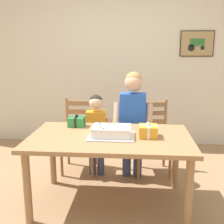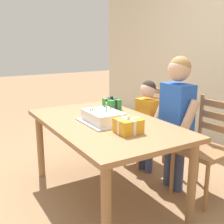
% 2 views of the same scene
% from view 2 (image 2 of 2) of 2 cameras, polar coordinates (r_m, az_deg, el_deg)
% --- Properties ---
extents(ground_plane, '(20.00, 20.00, 0.00)m').
position_cam_2_polar(ground_plane, '(2.82, -1.40, -16.22)').
color(ground_plane, '#997551').
extents(dining_table, '(1.57, 0.93, 0.72)m').
position_cam_2_polar(dining_table, '(2.56, -1.49, -3.81)').
color(dining_table, '#9E7047').
rests_on(dining_table, ground).
extents(birthday_cake, '(0.44, 0.34, 0.19)m').
position_cam_2_polar(birthday_cake, '(2.49, -1.79, -1.03)').
color(birthday_cake, silver).
rests_on(birthday_cake, dining_table).
extents(gift_box_red_large, '(0.18, 0.14, 0.14)m').
position_cam_2_polar(gift_box_red_large, '(3.00, -0.04, 1.66)').
color(gift_box_red_large, '#2D8E42').
rests_on(gift_box_red_large, dining_table).
extents(gift_box_beside_cake, '(0.18, 0.19, 0.15)m').
position_cam_2_polar(gift_box_beside_cake, '(2.22, 3.30, -2.76)').
color(gift_box_beside_cake, gold).
rests_on(gift_box_beside_cake, dining_table).
extents(chair_left, '(0.43, 0.43, 0.92)m').
position_cam_2_polar(chair_left, '(3.41, 6.60, -2.26)').
color(chair_left, '#996B42').
rests_on(chair_left, ground).
extents(chair_right, '(0.46, 0.46, 0.92)m').
position_cam_2_polar(chair_right, '(2.77, 18.37, -6.81)').
color(chair_right, '#996B42').
rests_on(chair_right, ground).
extents(child_older, '(0.47, 0.27, 1.29)m').
position_cam_2_polar(child_older, '(2.73, 12.81, 0.23)').
color(child_older, '#38426B').
rests_on(child_older, ground).
extents(child_younger, '(0.38, 0.22, 1.02)m').
position_cam_2_polar(child_younger, '(3.09, 7.02, -1.08)').
color(child_younger, '#38426B').
rests_on(child_younger, ground).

